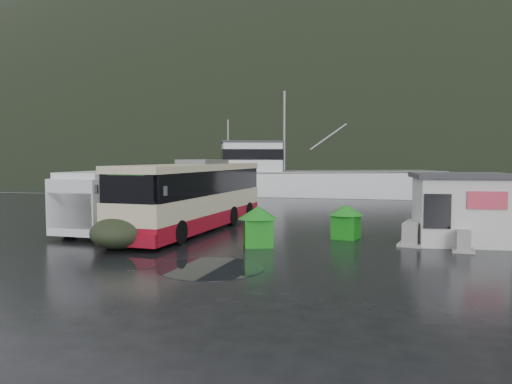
% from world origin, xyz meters
% --- Properties ---
extents(ground, '(160.00, 160.00, 0.00)m').
position_xyz_m(ground, '(0.00, 0.00, 0.00)').
color(ground, black).
rests_on(ground, ground).
extents(harbor_water, '(300.00, 180.00, 0.02)m').
position_xyz_m(harbor_water, '(0.00, 110.00, 0.00)').
color(harbor_water, black).
rests_on(harbor_water, ground).
extents(quay_edge, '(160.00, 0.60, 1.50)m').
position_xyz_m(quay_edge, '(0.00, 20.00, 0.00)').
color(quay_edge, '#999993').
rests_on(quay_edge, ground).
extents(headland, '(780.00, 540.00, 570.00)m').
position_xyz_m(headland, '(10.00, 250.00, 0.00)').
color(headland, black).
rests_on(headland, ground).
extents(coach_bus, '(3.86, 11.49, 3.18)m').
position_xyz_m(coach_bus, '(-0.29, 1.65, 0.00)').
color(coach_bus, beige).
rests_on(coach_bus, ground).
extents(white_van, '(2.58, 6.54, 2.69)m').
position_xyz_m(white_van, '(-3.67, 0.59, 0.00)').
color(white_van, white).
rests_on(white_van, ground).
extents(waste_bin_left, '(1.33, 1.33, 1.48)m').
position_xyz_m(waste_bin_left, '(3.40, -1.76, 0.00)').
color(waste_bin_left, '#178318').
rests_on(waste_bin_left, ground).
extents(waste_bin_right, '(1.22, 1.22, 1.38)m').
position_xyz_m(waste_bin_right, '(6.47, 0.71, 0.00)').
color(waste_bin_right, '#178318').
rests_on(waste_bin_right, ground).
extents(dome_tent, '(2.54, 3.30, 1.20)m').
position_xyz_m(dome_tent, '(-1.28, -3.16, 0.00)').
color(dome_tent, '#252E1C').
rests_on(dome_tent, ground).
extents(ticket_kiosk, '(3.61, 2.84, 2.68)m').
position_xyz_m(ticket_kiosk, '(10.68, 0.37, 0.00)').
color(ticket_kiosk, silver).
rests_on(ticket_kiosk, ground).
extents(jersey_barrier_a, '(1.23, 1.87, 0.86)m').
position_xyz_m(jersey_barrier_a, '(8.98, -0.05, 0.00)').
color(jersey_barrier_a, '#999993').
rests_on(jersey_barrier_a, ground).
extents(jersey_barrier_b, '(0.88, 1.52, 0.72)m').
position_xyz_m(jersey_barrier_b, '(10.60, -0.92, 0.00)').
color(jersey_barrier_b, '#999993').
rests_on(jersey_barrier_b, ground).
extents(fishing_trawler, '(27.30, 14.23, 10.73)m').
position_xyz_m(fishing_trawler, '(2.59, 26.87, 0.00)').
color(fishing_trawler, white).
rests_on(fishing_trawler, ground).
extents(puddles, '(5.13, 3.17, 0.01)m').
position_xyz_m(puddles, '(2.13, -5.62, 0.01)').
color(puddles, black).
rests_on(puddles, ground).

